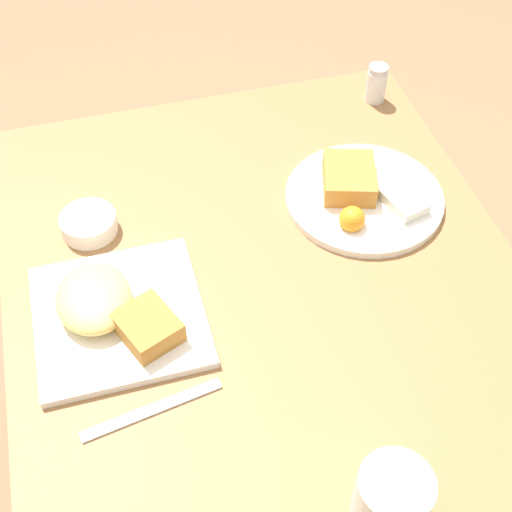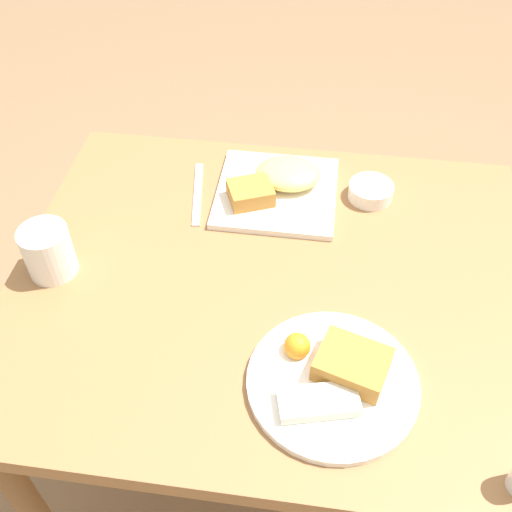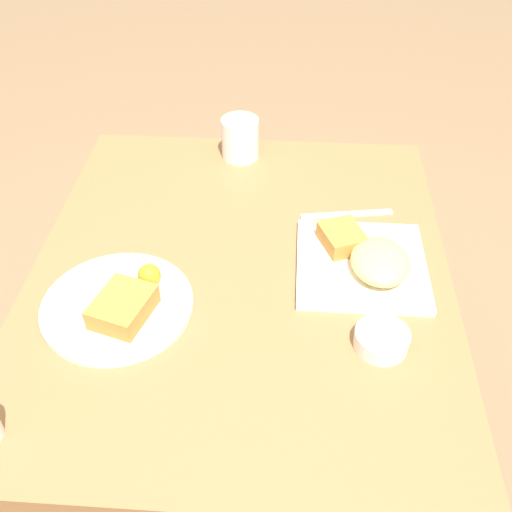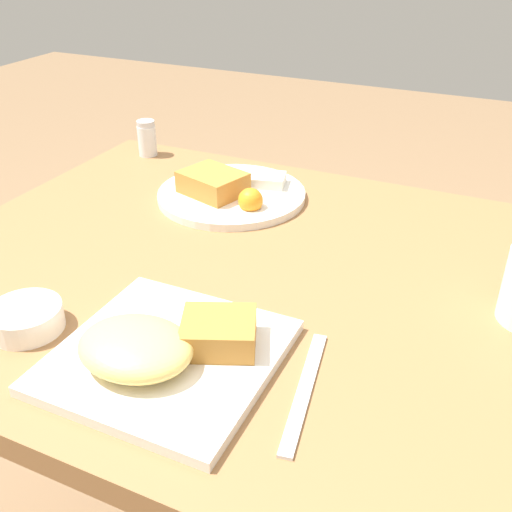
% 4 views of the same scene
% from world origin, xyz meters
% --- Properties ---
extents(ground_plane, '(8.00, 8.00, 0.00)m').
position_xyz_m(ground_plane, '(0.00, 0.00, 0.00)').
color(ground_plane, '#846647').
extents(dining_table, '(0.97, 0.81, 0.74)m').
position_xyz_m(dining_table, '(0.00, 0.00, 0.65)').
color(dining_table, olive).
rests_on(dining_table, ground_plane).
extents(plate_square_near, '(0.25, 0.25, 0.06)m').
position_xyz_m(plate_square_near, '(0.02, -0.24, 0.76)').
color(plate_square_near, white).
rests_on(plate_square_near, dining_table).
extents(plate_oval_far, '(0.27, 0.27, 0.05)m').
position_xyz_m(plate_oval_far, '(-0.12, 0.21, 0.75)').
color(plate_oval_far, white).
rests_on(plate_oval_far, dining_table).
extents(sauce_ramekin, '(0.09, 0.09, 0.03)m').
position_xyz_m(sauce_ramekin, '(-0.18, -0.25, 0.75)').
color(sauce_ramekin, white).
rests_on(sauce_ramekin, dining_table).
extents(butter_knife, '(0.05, 0.20, 0.00)m').
position_xyz_m(butter_knife, '(0.19, -0.21, 0.74)').
color(butter_knife, silver).
rests_on(butter_knife, dining_table).
extents(coffee_mug, '(0.09, 0.09, 0.10)m').
position_xyz_m(coffee_mug, '(0.41, 0.03, 0.79)').
color(coffee_mug, white).
rests_on(coffee_mug, dining_table).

